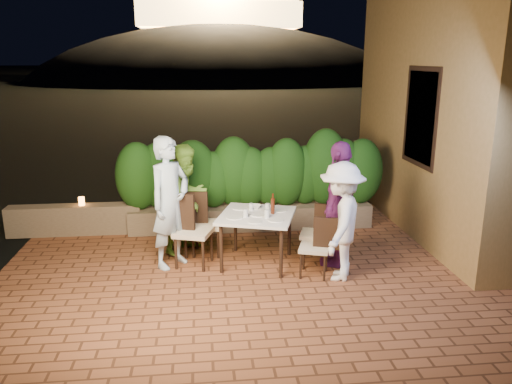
{
  "coord_description": "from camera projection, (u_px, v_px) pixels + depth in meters",
  "views": [
    {
      "loc": [
        -0.63,
        -6.0,
        2.9
      ],
      "look_at": [
        0.12,
        0.8,
        1.05
      ],
      "focal_mm": 35.0,
      "sensor_mm": 36.0,
      "label": 1
    }
  ],
  "objects": [
    {
      "name": "plate_sw",
      "position": [
        240.0,
        208.0,
        7.35
      ],
      "size": [
        0.24,
        0.24,
        0.01
      ],
      "primitive_type": "cylinder",
      "color": "white",
      "rests_on": "dining_table"
    },
    {
      "name": "hill",
      "position": [
        221.0,
        112.0,
        65.42
      ],
      "size": [
        52.0,
        40.0,
        22.0
      ],
      "primitive_type": "ellipsoid",
      "color": "black",
      "rests_on": "ground"
    },
    {
      "name": "plate_nw",
      "position": [
        234.0,
        217.0,
        6.91
      ],
      "size": [
        0.22,
        0.22,
        0.01
      ],
      "primitive_type": "cylinder",
      "color": "white",
      "rests_on": "dining_table"
    },
    {
      "name": "chair_right_front",
      "position": [
        314.0,
        246.0,
        6.77
      ],
      "size": [
        0.49,
        0.49,
        0.84
      ],
      "primitive_type": null,
      "rotation": [
        0.0,
        0.0,
        2.82
      ],
      "color": "black",
      "rests_on": "ground"
    },
    {
      "name": "window_pane",
      "position": [
        422.0,
        117.0,
        7.8
      ],
      "size": [
        0.08,
        1.0,
        1.4
      ],
      "primitive_type": "cube",
      "color": "black",
      "rests_on": "building_wall"
    },
    {
      "name": "plate_se",
      "position": [
        280.0,
        210.0,
        7.23
      ],
      "size": [
        0.2,
        0.2,
        0.01
      ],
      "primitive_type": "cylinder",
      "color": "white",
      "rests_on": "dining_table"
    },
    {
      "name": "chair_left_front",
      "position": [
        193.0,
        230.0,
        7.08
      ],
      "size": [
        0.62,
        0.62,
        1.05
      ],
      "primitive_type": null,
      "rotation": [
        0.0,
        0.0,
        -0.32
      ],
      "color": "black",
      "rests_on": "ground"
    },
    {
      "name": "hedge",
      "position": [
        251.0,
        175.0,
        8.57
      ],
      "size": [
        4.0,
        0.7,
        1.1
      ],
      "primitive_type": null,
      "color": "#184312",
      "rests_on": "planter"
    },
    {
      "name": "glass_sw",
      "position": [
        251.0,
        207.0,
        7.24
      ],
      "size": [
        0.06,
        0.06,
        0.11
      ],
      "primitive_type": "cylinder",
      "color": "silver",
      "rests_on": "dining_table"
    },
    {
      "name": "plate_front",
      "position": [
        255.0,
        221.0,
        6.75
      ],
      "size": [
        0.2,
        0.2,
        0.01
      ],
      "primitive_type": "cylinder",
      "color": "white",
      "rests_on": "dining_table"
    },
    {
      "name": "building_wall",
      "position": [
        457.0,
        83.0,
        8.23
      ],
      "size": [
        1.6,
        5.0,
        5.0
      ],
      "primitive_type": "cube",
      "color": "#A1793F",
      "rests_on": "ground"
    },
    {
      "name": "plate_ne",
      "position": [
        276.0,
        220.0,
        6.81
      ],
      "size": [
        0.22,
        0.22,
        0.01
      ],
      "primitive_type": "cylinder",
      "color": "white",
      "rests_on": "dining_table"
    },
    {
      "name": "terrace_floor",
      "position": [
        250.0,
        274.0,
        7.08
      ],
      "size": [
        7.0,
        6.0,
        0.15
      ],
      "primitive_type": "cube",
      "color": "brown",
      "rests_on": "ground"
    },
    {
      "name": "diner_green",
      "position": [
        187.0,
        199.0,
        7.55
      ],
      "size": [
        1.01,
        1.02,
        1.67
      ],
      "primitive_type": "imported",
      "rotation": [
        0.0,
        0.0,
        0.85
      ],
      "color": "#7BB739",
      "rests_on": "ground"
    },
    {
      "name": "parapet",
      "position": [
        75.0,
        220.0,
        8.43
      ],
      "size": [
        2.2,
        0.3,
        0.5
      ],
      "primitive_type": "cube",
      "color": "brown",
      "rests_on": "ground"
    },
    {
      "name": "plate_centre",
      "position": [
        258.0,
        214.0,
        7.04
      ],
      "size": [
        0.24,
        0.24,
        0.01
      ],
      "primitive_type": "cylinder",
      "color": "white",
      "rests_on": "dining_table"
    },
    {
      "name": "bowl",
      "position": [
        255.0,
        207.0,
        7.36
      ],
      "size": [
        0.22,
        0.22,
        0.05
      ],
      "primitive_type": "imported",
      "rotation": [
        0.0,
        0.0,
        -0.25
      ],
      "color": "white",
      "rests_on": "dining_table"
    },
    {
      "name": "diner_white",
      "position": [
        341.0,
        221.0,
        6.6
      ],
      "size": [
        0.97,
        1.19,
        1.6
      ],
      "primitive_type": "imported",
      "rotation": [
        0.0,
        0.0,
        -2.0
      ],
      "color": "white",
      "rests_on": "ground"
    },
    {
      "name": "diner_blue",
      "position": [
        170.0,
        203.0,
        6.98
      ],
      "size": [
        0.79,
        0.81,
        1.87
      ],
      "primitive_type": "imported",
      "rotation": [
        0.0,
        0.0,
        0.83
      ],
      "color": "#A9C4D9",
      "rests_on": "ground"
    },
    {
      "name": "window_frame",
      "position": [
        422.0,
        117.0,
        7.8
      ],
      "size": [
        0.06,
        1.15,
        1.55
      ],
      "primitive_type": "cube",
      "color": "black",
      "rests_on": "building_wall"
    },
    {
      "name": "diner_purple",
      "position": [
        340.0,
        204.0,
        7.05
      ],
      "size": [
        0.94,
        1.12,
        1.8
      ],
      "primitive_type": "imported",
      "rotation": [
        0.0,
        0.0,
        -2.14
      ],
      "color": "#6B2368",
      "rests_on": "ground"
    },
    {
      "name": "glass_nw",
      "position": [
        245.0,
        213.0,
        6.93
      ],
      "size": [
        0.07,
        0.07,
        0.12
      ],
      "primitive_type": "cylinder",
      "color": "silver",
      "rests_on": "dining_table"
    },
    {
      "name": "parapet_lamp",
      "position": [
        82.0,
        201.0,
        8.36
      ],
      "size": [
        0.1,
        0.1,
        0.14
      ],
      "primitive_type": "cylinder",
      "color": "orange",
      "rests_on": "parapet"
    },
    {
      "name": "planter",
      "position": [
        251.0,
        216.0,
        8.76
      ],
      "size": [
        4.2,
        0.55,
        0.4
      ],
      "primitive_type": "cube",
      "color": "brown",
      "rests_on": "ground"
    },
    {
      "name": "chair_right_back",
      "position": [
        315.0,
        233.0,
        7.22
      ],
      "size": [
        0.52,
        0.52,
        0.89
      ],
      "primitive_type": null,
      "rotation": [
        0.0,
        0.0,
        2.82
      ],
      "color": "black",
      "rests_on": "ground"
    },
    {
      "name": "beer_bottle",
      "position": [
        273.0,
        204.0,
        7.06
      ],
      "size": [
        0.06,
        0.06,
        0.3
      ],
      "primitive_type": null,
      "color": "#44190B",
      "rests_on": "dining_table"
    },
    {
      "name": "glass_se",
      "position": [
        268.0,
        207.0,
        7.19
      ],
      "size": [
        0.07,
        0.07,
        0.12
      ],
      "primitive_type": "cylinder",
      "color": "silver",
      "rests_on": "dining_table"
    },
    {
      "name": "ground",
      "position": [
        254.0,
        286.0,
        6.59
      ],
      "size": [
        400.0,
        400.0,
        0.0
      ],
      "primitive_type": "plane",
      "color": "black",
      "rests_on": "ground"
    },
    {
      "name": "glass_ne",
      "position": [
        267.0,
        214.0,
        6.9
      ],
      "size": [
        0.07,
        0.07,
        0.12
      ],
      "primitive_type": "cylinder",
      "color": "silver",
      "rests_on": "dining_table"
    },
    {
      "name": "dining_table",
      "position": [
        257.0,
        239.0,
        7.17
      ],
      "size": [
        1.27,
        1.27,
        0.75
      ],
      "primitive_type": null,
      "rotation": [
        0.0,
        0.0,
        -0.31
      ],
      "color": "white",
      "rests_on": "ground"
    },
    {
      "name": "chair_left_back",
      "position": [
        207.0,
        223.0,
        7.51
      ],
      "size": [
        0.51,
        0.51,
        0.98
      ],
      "primitive_type": null,
      "rotation": [
        0.0,
        0.0,
        -0.14
      ],
      "color": "black",
      "rests_on": "ground"
    }
  ]
}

